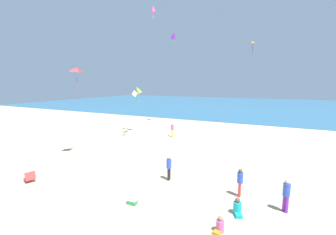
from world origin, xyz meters
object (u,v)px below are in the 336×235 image
object	(u,v)px
person_2	(172,129)
person_4	(286,193)
person_5	(240,181)
kite_magenta	(153,9)
person_0	(237,208)
beach_chair_far_left	(30,177)
kite_red	(77,70)
kite_purple	(174,35)
person_1	(220,226)
kite_lime	(138,90)
person_3	(169,166)
kite_white	(135,94)
kite_orange	(253,42)
beach_chair_mid_beach	(126,130)
cooler_box	(132,202)

from	to	relation	value
person_2	person_4	world-z (taller)	person_4
person_2	person_4	distance (m)	15.25
person_5	kite_magenta	xyz separation A→B (m)	(-10.57, 9.68, 12.42)
person_0	beach_chair_far_left	bearing A→B (deg)	-102.99
person_5	kite_red	world-z (taller)	kite_red
beach_chair_far_left	kite_purple	size ratio (longest dim) A/B	0.47
beach_chair_far_left	person_1	distance (m)	11.12
person_2	kite_lime	bearing A→B (deg)	155.04
person_1	kite_magenta	xyz separation A→B (m)	(-10.32, 12.94, 13.03)
person_3	beach_chair_far_left	bearing A→B (deg)	22.96
person_3	kite_magenta	bearing A→B (deg)	-61.05
beach_chair_far_left	person_0	world-z (taller)	person_0
beach_chair_far_left	kite_white	world-z (taller)	kite_white
kite_orange	kite_purple	bearing A→B (deg)	-156.98
kite_lime	person_2	bearing A→B (deg)	-4.06
kite_purple	kite_white	size ratio (longest dim) A/B	1.56
beach_chair_far_left	kite_white	bearing A→B (deg)	-68.62
person_0	person_1	world-z (taller)	person_0
person_2	kite_white	world-z (taller)	kite_white
person_3	person_5	distance (m)	4.12
person_1	kite_magenta	size ratio (longest dim) A/B	0.52
person_0	person_3	size ratio (longest dim) A/B	0.51
kite_lime	kite_magenta	world-z (taller)	kite_magenta
person_0	person_2	world-z (taller)	person_2
kite_red	person_1	bearing A→B (deg)	-18.72
beach_chair_far_left	person_2	size ratio (longest dim) A/B	0.51
beach_chair_mid_beach	kite_red	bearing A→B (deg)	56.64
person_5	kite_orange	world-z (taller)	kite_orange
person_5	kite_lime	distance (m)	17.48
kite_orange	kite_red	distance (m)	23.18
person_1	kite_lime	size ratio (longest dim) A/B	0.33
kite_purple	person_0	bearing A→B (deg)	-57.81
person_4	kite_lime	size ratio (longest dim) A/B	0.78
person_1	kite_red	xyz separation A→B (m)	(-11.66, 3.95, 6.51)
kite_orange	person_1	bearing A→B (deg)	-85.83
person_1	kite_purple	distance (m)	26.23
beach_chair_mid_beach	cooler_box	xyz separation A→B (m)	(10.08, -13.05, -0.16)
person_4	kite_lime	bearing A→B (deg)	104.04
kite_magenta	kite_purple	bearing A→B (deg)	98.40
person_0	person_2	distance (m)	14.91
person_2	kite_magenta	distance (m)	12.56
person_0	kite_white	world-z (taller)	kite_white
kite_magenta	beach_chair_far_left	bearing A→B (deg)	-93.38
kite_white	kite_lime	bearing A→B (deg)	117.43
beach_chair_mid_beach	person_4	bearing A→B (deg)	98.26
person_2	kite_white	bearing A→B (deg)	-163.20
person_4	kite_white	world-z (taller)	kite_white
kite_orange	person_3	bearing A→B (deg)	-95.67
beach_chair_mid_beach	beach_chair_far_left	bearing A→B (deg)	53.78
person_3	kite_lime	distance (m)	14.48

